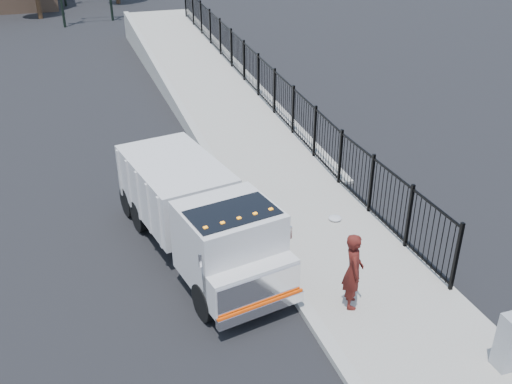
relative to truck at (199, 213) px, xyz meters
name	(u,v)px	position (x,y,z in m)	size (l,w,h in m)	color
ground	(282,275)	(1.72, -1.52, -1.30)	(120.00, 120.00, 0.00)	black
sidewalk	(390,305)	(3.64, -3.52, -1.24)	(3.55, 12.00, 0.12)	#9E998E
curb	(315,323)	(1.72, -3.52, -1.22)	(0.30, 12.00, 0.16)	#ADAAA3
ramp	(205,86)	(3.84, 14.48, -1.30)	(3.95, 24.00, 1.70)	#9E998E
iron_fence	(258,89)	(5.27, 10.48, -0.40)	(0.10, 28.00, 1.80)	black
truck	(199,213)	(0.00, 0.00, 0.00)	(3.33, 7.03, 2.31)	black
worker	(353,271)	(2.74, -3.24, -0.24)	(0.68, 0.45, 1.88)	#4F1612
utility_cabinet	(512,341)	(4.82, -5.99, -0.56)	(0.55, 0.40, 1.25)	gray
debris	(335,218)	(4.10, 0.35, -1.13)	(0.39, 0.39, 0.10)	silver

